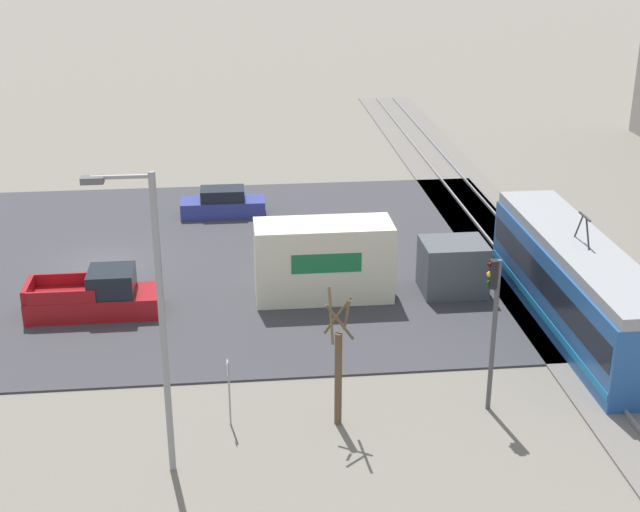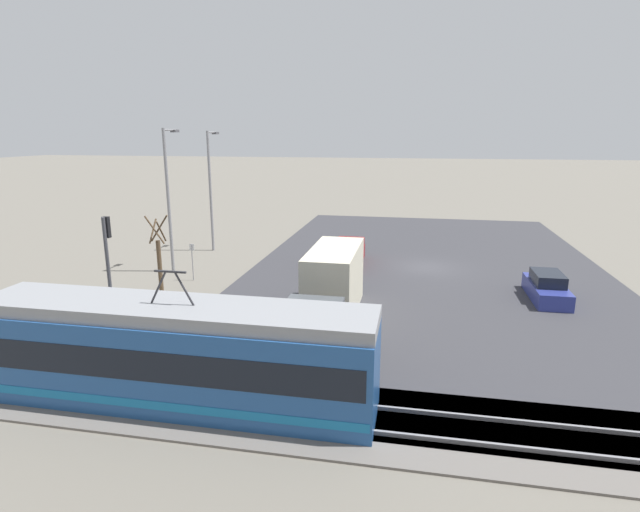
{
  "view_description": "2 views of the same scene",
  "coord_description": "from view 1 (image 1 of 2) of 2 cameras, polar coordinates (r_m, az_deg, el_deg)",
  "views": [
    {
      "loc": [
        39.83,
        6.1,
        16.04
      ],
      "look_at": [
        8.17,
        9.43,
        3.3
      ],
      "focal_mm": 50.0,
      "sensor_mm": 36.0,
      "label": 1
    },
    {
      "loc": [
        0.88,
        33.97,
        9.02
      ],
      "look_at": [
        5.74,
        9.03,
        2.77
      ],
      "focal_mm": 28.0,
      "sensor_mm": 36.0,
      "label": 2
    }
  ],
  "objects": [
    {
      "name": "road_surface",
      "position": [
        43.35,
        -13.65,
        -0.5
      ],
      "size": [
        23.54,
        41.55,
        0.08
      ],
      "color": "#38383D",
      "rests_on": "ground"
    },
    {
      "name": "sedan_car_0",
      "position": [
        48.73,
        -6.24,
        3.33
      ],
      "size": [
        1.74,
        4.53,
        1.51
      ],
      "rotation": [
        0.0,
        0.0,
        3.14
      ],
      "color": "navy",
      "rests_on": "ground"
    },
    {
      "name": "rail_bed",
      "position": [
        45.02,
        11.97,
        0.5
      ],
      "size": [
        72.65,
        4.4,
        0.22
      ],
      "color": "slate",
      "rests_on": "ground"
    },
    {
      "name": "street_tree",
      "position": [
        28.82,
        1.18,
        -7.04
      ],
      "size": [
        1.11,
        0.93,
        4.7
      ],
      "color": "brown",
      "rests_on": "ground"
    },
    {
      "name": "box_truck",
      "position": [
        38.21,
        2.27,
        -0.38
      ],
      "size": [
        2.35,
        9.98,
        3.35
      ],
      "color": "#4C5156",
      "rests_on": "ground"
    },
    {
      "name": "light_rail_tram",
      "position": [
        36.92,
        16.11,
        -1.82
      ],
      "size": [
        13.52,
        2.8,
        4.64
      ],
      "color": "#235193",
      "rests_on": "ground"
    },
    {
      "name": "no_parking_sign",
      "position": [
        29.22,
        -5.85,
        -8.32
      ],
      "size": [
        0.32,
        0.08,
        2.35
      ],
      "color": "gray",
      "rests_on": "ground"
    },
    {
      "name": "street_lamp_near_crossing",
      "position": [
        25.5,
        -10.52,
        -3.43
      ],
      "size": [
        0.36,
        1.95,
        9.37
      ],
      "color": "gray",
      "rests_on": "ground"
    },
    {
      "name": "ground_plane",
      "position": [
        43.37,
        -13.64,
        -0.55
      ],
      "size": [
        320.0,
        320.0,
        0.0
      ],
      "primitive_type": "plane",
      "color": "slate"
    },
    {
      "name": "traffic_light_pole",
      "position": [
        29.53,
        11.01,
        -3.72
      ],
      "size": [
        0.28,
        0.47,
        5.44
      ],
      "color": "#47474C",
      "rests_on": "ground"
    },
    {
      "name": "pickup_truck",
      "position": [
        37.94,
        -14.08,
        -2.57
      ],
      "size": [
        2.05,
        5.45,
        1.92
      ],
      "color": "maroon",
      "rests_on": "ground"
    }
  ]
}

